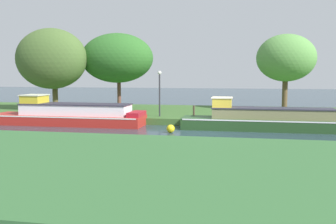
{
  "coord_description": "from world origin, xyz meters",
  "views": [
    {
      "loc": [
        1.95,
        -20.03,
        3.13
      ],
      "look_at": [
        -2.13,
        1.2,
        0.9
      ],
      "focal_mm": 40.02,
      "sensor_mm": 36.0,
      "label": 1
    }
  ],
  "objects_px": {
    "mooring_post_far": "(248,113)",
    "channel_buoy": "(171,129)",
    "forest_narrowboat": "(277,120)",
    "willow_tree_left": "(51,59)",
    "lamp_post": "(160,88)",
    "red_barge": "(70,115)",
    "willow_tree_right": "(286,58)",
    "mooring_post_near": "(194,112)",
    "willow_tree_centre": "(117,58)"
  },
  "relations": [
    {
      "from": "willow_tree_centre",
      "to": "mooring_post_near",
      "type": "xyz_separation_m",
      "value": [
        6.46,
        -4.79,
        -3.49
      ]
    },
    {
      "from": "red_barge",
      "to": "lamp_post",
      "type": "xyz_separation_m",
      "value": [
        5.22,
        1.98,
        1.62
      ]
    },
    {
      "from": "mooring_post_far",
      "to": "channel_buoy",
      "type": "height_order",
      "value": "mooring_post_far"
    },
    {
      "from": "forest_narrowboat",
      "to": "willow_tree_left",
      "type": "relative_size",
      "value": 1.8
    },
    {
      "from": "red_barge",
      "to": "mooring_post_far",
      "type": "bearing_deg",
      "value": 6.94
    },
    {
      "from": "willow_tree_right",
      "to": "forest_narrowboat",
      "type": "bearing_deg",
      "value": -99.18
    },
    {
      "from": "willow_tree_centre",
      "to": "mooring_post_near",
      "type": "relative_size",
      "value": 7.24
    },
    {
      "from": "forest_narrowboat",
      "to": "willow_tree_centre",
      "type": "xyz_separation_m",
      "value": [
        -11.24,
        6.1,
        3.73
      ]
    },
    {
      "from": "willow_tree_left",
      "to": "willow_tree_centre",
      "type": "xyz_separation_m",
      "value": [
        4.48,
        1.74,
        0.09
      ]
    },
    {
      "from": "willow_tree_centre",
      "to": "willow_tree_right",
      "type": "height_order",
      "value": "willow_tree_centre"
    },
    {
      "from": "forest_narrowboat",
      "to": "lamp_post",
      "type": "relative_size",
      "value": 3.75
    },
    {
      "from": "willow_tree_right",
      "to": "mooring_post_near",
      "type": "distance_m",
      "value": 9.51
    },
    {
      "from": "red_barge",
      "to": "mooring_post_near",
      "type": "relative_size",
      "value": 12.02
    },
    {
      "from": "willow_tree_left",
      "to": "mooring_post_near",
      "type": "xyz_separation_m",
      "value": [
        10.94,
        -3.05,
        -3.4
      ]
    },
    {
      "from": "willow_tree_right",
      "to": "mooring_post_near",
      "type": "xyz_separation_m",
      "value": [
        -6.04,
        -6.47,
        -3.46
      ]
    },
    {
      "from": "mooring_post_far",
      "to": "lamp_post",
      "type": "bearing_deg",
      "value": 173.04
    },
    {
      "from": "mooring_post_far",
      "to": "mooring_post_near",
      "type": "bearing_deg",
      "value": 180.0
    },
    {
      "from": "forest_narrowboat",
      "to": "red_barge",
      "type": "bearing_deg",
      "value": -180.0
    },
    {
      "from": "willow_tree_left",
      "to": "willow_tree_right",
      "type": "bearing_deg",
      "value": 11.39
    },
    {
      "from": "lamp_post",
      "to": "channel_buoy",
      "type": "height_order",
      "value": "lamp_post"
    },
    {
      "from": "forest_narrowboat",
      "to": "willow_tree_right",
      "type": "height_order",
      "value": "willow_tree_right"
    },
    {
      "from": "mooring_post_far",
      "to": "channel_buoy",
      "type": "bearing_deg",
      "value": -141.47
    },
    {
      "from": "willow_tree_left",
      "to": "mooring_post_far",
      "type": "xyz_separation_m",
      "value": [
        14.19,
        -3.05,
        -3.4
      ]
    },
    {
      "from": "mooring_post_near",
      "to": "channel_buoy",
      "type": "bearing_deg",
      "value": -104.41
    },
    {
      "from": "willow_tree_centre",
      "to": "forest_narrowboat",
      "type": "bearing_deg",
      "value": -28.47
    },
    {
      "from": "willow_tree_centre",
      "to": "lamp_post",
      "type": "distance_m",
      "value": 6.22
    },
    {
      "from": "red_barge",
      "to": "forest_narrowboat",
      "type": "bearing_deg",
      "value": 0.0
    },
    {
      "from": "willow_tree_centre",
      "to": "mooring_post_far",
      "type": "distance_m",
      "value": 11.38
    },
    {
      "from": "mooring_post_near",
      "to": "channel_buoy",
      "type": "relative_size",
      "value": 1.83
    },
    {
      "from": "red_barge",
      "to": "channel_buoy",
      "type": "bearing_deg",
      "value": -16.32
    },
    {
      "from": "forest_narrowboat",
      "to": "mooring_post_far",
      "type": "distance_m",
      "value": 2.03
    },
    {
      "from": "mooring_post_far",
      "to": "channel_buoy",
      "type": "distance_m",
      "value": 5.26
    },
    {
      "from": "mooring_post_near",
      "to": "red_barge",
      "type": "bearing_deg",
      "value": -170.1
    },
    {
      "from": "mooring_post_far",
      "to": "forest_narrowboat",
      "type": "bearing_deg",
      "value": -40.51
    },
    {
      "from": "willow_tree_left",
      "to": "mooring_post_far",
      "type": "height_order",
      "value": "willow_tree_left"
    },
    {
      "from": "red_barge",
      "to": "willow_tree_right",
      "type": "xyz_separation_m",
      "value": [
        13.54,
        7.78,
        3.66
      ]
    },
    {
      "from": "willow_tree_centre",
      "to": "red_barge",
      "type": "bearing_deg",
      "value": -99.66
    },
    {
      "from": "lamp_post",
      "to": "mooring_post_far",
      "type": "xyz_separation_m",
      "value": [
        5.53,
        -0.68,
        -1.43
      ]
    },
    {
      "from": "forest_narrowboat",
      "to": "mooring_post_far",
      "type": "height_order",
      "value": "forest_narrowboat"
    },
    {
      "from": "willow_tree_right",
      "to": "channel_buoy",
      "type": "xyz_separation_m",
      "value": [
        -6.88,
        -9.73,
        -4.04
      ]
    },
    {
      "from": "forest_narrowboat",
      "to": "mooring_post_far",
      "type": "xyz_separation_m",
      "value": [
        -1.53,
        1.31,
        0.24
      ]
    },
    {
      "from": "red_barge",
      "to": "willow_tree_left",
      "type": "relative_size",
      "value": 1.59
    },
    {
      "from": "forest_narrowboat",
      "to": "mooring_post_far",
      "type": "bearing_deg",
      "value": 139.49
    },
    {
      "from": "forest_narrowboat",
      "to": "channel_buoy",
      "type": "bearing_deg",
      "value": -160.88
    },
    {
      "from": "mooring_post_far",
      "to": "willow_tree_left",
      "type": "bearing_deg",
      "value": 167.86
    },
    {
      "from": "red_barge",
      "to": "forest_narrowboat",
      "type": "distance_m",
      "value": 12.28
    },
    {
      "from": "red_barge",
      "to": "mooring_post_far",
      "type": "xyz_separation_m",
      "value": [
        10.75,
        1.31,
        0.2
      ]
    },
    {
      "from": "willow_tree_right",
      "to": "mooring_post_far",
      "type": "xyz_separation_m",
      "value": [
        -2.79,
        -6.47,
        -3.46
      ]
    },
    {
      "from": "lamp_post",
      "to": "red_barge",
      "type": "bearing_deg",
      "value": -159.19
    },
    {
      "from": "forest_narrowboat",
      "to": "channel_buoy",
      "type": "height_order",
      "value": "forest_narrowboat"
    }
  ]
}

